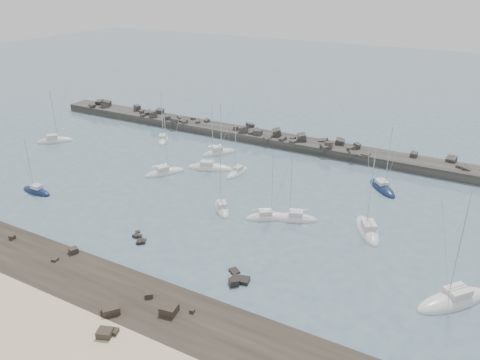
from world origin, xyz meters
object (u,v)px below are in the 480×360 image
object	(u,v)px
sailboat_7	(268,218)
sailboat_4	(210,168)
sailboat_6	(237,173)
sailboat_3	(165,173)
sailboat_2	(37,192)
sailboat_13	(219,153)
sailboat_9	(293,219)
sailboat_10	(367,231)
sailboat_11	(452,301)
sailboat_5	(222,209)
sailboat_0	(55,141)
sailboat_1	(163,140)
sailboat_8	(382,188)

from	to	relation	value
sailboat_7	sailboat_4	bearing A→B (deg)	146.12
sailboat_4	sailboat_6	size ratio (longest dim) A/B	1.34
sailboat_3	sailboat_2	bearing A→B (deg)	-130.12
sailboat_2	sailboat_3	world-z (taller)	sailboat_3
sailboat_13	sailboat_7	bearing A→B (deg)	-43.71
sailboat_9	sailboat_10	bearing A→B (deg)	9.77
sailboat_2	sailboat_4	xyz separation A→B (m)	(21.16, 23.88, -0.01)
sailboat_7	sailboat_11	distance (m)	29.23
sailboat_3	sailboat_5	distance (m)	18.82
sailboat_5	sailboat_13	distance (m)	25.59
sailboat_10	sailboat_13	distance (m)	40.31
sailboat_4	sailboat_6	bearing A→B (deg)	5.23
sailboat_6	sailboat_9	distance (m)	20.32
sailboat_6	sailboat_3	bearing A→B (deg)	-151.08
sailboat_5	sailboat_9	distance (m)	11.91
sailboat_4	sailboat_7	bearing A→B (deg)	-33.88
sailboat_4	sailboat_0	bearing A→B (deg)	-174.69
sailboat_3	sailboat_13	bearing A→B (deg)	75.72
sailboat_0	sailboat_3	world-z (taller)	sailboat_0
sailboat_9	sailboat_13	size ratio (longest dim) A/B	1.01
sailboat_3	sailboat_9	bearing A→B (deg)	-9.58
sailboat_1	sailboat_13	xyz separation A→B (m)	(15.86, -1.37, 0.02)
sailboat_1	sailboat_11	size ratio (longest dim) A/B	0.74
sailboat_4	sailboat_11	world-z (taller)	sailboat_11
sailboat_0	sailboat_4	world-z (taller)	sailboat_4
sailboat_2	sailboat_11	size ratio (longest dim) A/B	0.67
sailboat_1	sailboat_2	xyz separation A→B (m)	(-2.62, -33.19, 0.01)
sailboat_3	sailboat_6	world-z (taller)	sailboat_3
sailboat_2	sailboat_3	size ratio (longest dim) A/B	0.87
sailboat_1	sailboat_8	xyz separation A→B (m)	(50.77, -2.30, 0.01)
sailboat_9	sailboat_13	xyz separation A→B (m)	(-25.30, 19.03, 0.01)
sailboat_3	sailboat_7	xyz separation A→B (m)	(25.15, -6.45, -0.01)
sailboat_1	sailboat_4	world-z (taller)	sailboat_4
sailboat_3	sailboat_11	bearing A→B (deg)	-15.08
sailboat_0	sailboat_8	bearing A→B (deg)	8.47
sailboat_10	sailboat_0	bearing A→B (deg)	175.70
sailboat_1	sailboat_3	world-z (taller)	sailboat_3
sailboat_0	sailboat_6	world-z (taller)	sailboat_0
sailboat_4	sailboat_6	distance (m)	6.00
sailboat_5	sailboat_10	world-z (taller)	sailboat_10
sailboat_5	sailboat_9	xyz separation A→B (m)	(11.63, 2.59, -0.01)
sailboat_5	sailboat_7	bearing A→B (deg)	7.37
sailboat_5	sailboat_6	size ratio (longest dim) A/B	1.00
sailboat_6	sailboat_9	xyz separation A→B (m)	(16.65, -11.65, 0.01)
sailboat_7	sailboat_13	bearing A→B (deg)	136.29
sailboat_5	sailboat_7	xyz separation A→B (m)	(7.88, 1.02, -0.01)
sailboat_6	sailboat_13	size ratio (longest dim) A/B	0.89
sailboat_10	sailboat_6	bearing A→B (deg)	160.76
sailboat_6	sailboat_11	distance (m)	46.16
sailboat_2	sailboat_7	bearing A→B (deg)	15.64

